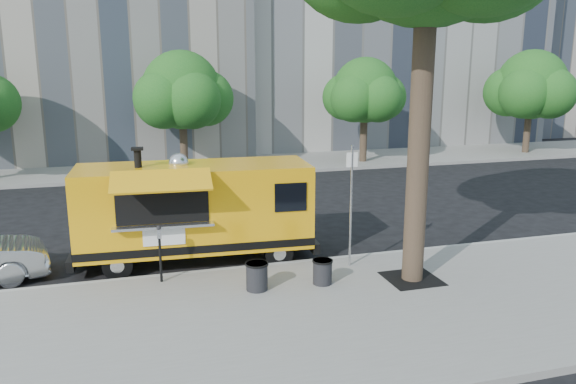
% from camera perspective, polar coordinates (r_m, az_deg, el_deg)
% --- Properties ---
extents(ground, '(120.00, 120.00, 0.00)m').
position_cam_1_polar(ground, '(15.08, -1.52, -6.58)').
color(ground, black).
rests_on(ground, ground).
extents(sidewalk, '(60.00, 6.00, 0.15)m').
position_cam_1_polar(sidewalk, '(11.51, 3.66, -12.61)').
color(sidewalk, gray).
rests_on(sidewalk, ground).
extents(curb, '(60.00, 0.14, 0.16)m').
position_cam_1_polar(curb, '(14.21, -0.56, -7.49)').
color(curb, '#999993').
rests_on(curb, ground).
extents(far_sidewalk, '(60.00, 5.00, 0.15)m').
position_cam_1_polar(far_sidewalk, '(27.93, -8.56, 2.56)').
color(far_sidewalk, gray).
rests_on(far_sidewalk, ground).
extents(building_right, '(16.00, 12.00, 16.00)m').
position_cam_1_polar(building_right, '(50.61, 26.40, 15.00)').
color(building_right, '#A19586').
rests_on(building_right, ground).
extents(tree_well, '(1.20, 1.20, 0.02)m').
position_cam_1_polar(tree_well, '(13.49, 12.47, -8.59)').
color(tree_well, black).
rests_on(tree_well, sidewalk).
extents(far_tree_b, '(3.60, 3.60, 5.50)m').
position_cam_1_polar(far_tree_b, '(26.61, -10.77, 10.12)').
color(far_tree_b, '#33261C').
rests_on(far_tree_b, far_sidewalk).
extents(far_tree_c, '(3.24, 3.24, 5.21)m').
position_cam_1_polar(far_tree_c, '(28.63, 7.82, 10.18)').
color(far_tree_c, '#33261C').
rests_on(far_tree_c, far_sidewalk).
extents(far_tree_d, '(3.78, 3.78, 5.64)m').
position_cam_1_polar(far_tree_d, '(34.08, 23.50, 9.96)').
color(far_tree_d, '#33261C').
rests_on(far_tree_d, far_sidewalk).
extents(sign_post, '(0.28, 0.06, 3.00)m').
position_cam_1_polar(sign_post, '(13.61, 6.43, -0.68)').
color(sign_post, silver).
rests_on(sign_post, sidewalk).
extents(parking_meter, '(0.11, 0.11, 1.33)m').
position_cam_1_polar(parking_meter, '(13.06, -12.90, -5.48)').
color(parking_meter, black).
rests_on(parking_meter, sidewalk).
extents(food_truck, '(6.23, 2.99, 3.01)m').
position_cam_1_polar(food_truck, '(14.47, -9.53, -1.73)').
color(food_truck, '#F5A80C').
rests_on(food_truck, ground).
extents(trash_bin_left, '(0.52, 0.52, 0.62)m').
position_cam_1_polar(trash_bin_left, '(12.49, -3.18, -8.46)').
color(trash_bin_left, black).
rests_on(trash_bin_left, sidewalk).
extents(trash_bin_right, '(0.47, 0.47, 0.56)m').
position_cam_1_polar(trash_bin_right, '(12.83, 3.52, -8.01)').
color(trash_bin_right, black).
rests_on(trash_bin_right, sidewalk).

